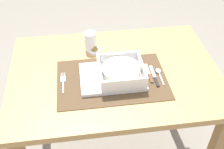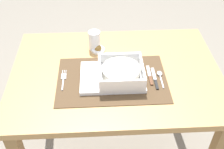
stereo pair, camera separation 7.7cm
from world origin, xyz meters
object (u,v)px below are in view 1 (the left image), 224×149
dining_table (115,88)px  porridge_bowl (121,72)px  butter_knife (155,77)px  bread_knife (149,74)px  spoon (159,72)px  condiment_saucer (94,50)px  drinking_glass (90,42)px  fork (63,81)px

dining_table → porridge_bowl: 0.16m
dining_table → butter_knife: bearing=-24.1°
bread_knife → spoon: bearing=2.6°
spoon → butter_knife: size_ratio=0.76×
porridge_bowl → spoon: size_ratio=1.77×
porridge_bowl → condiment_saucer: bearing=113.6°
butter_knife → bread_knife: bearing=129.0°
dining_table → butter_knife: (0.17, -0.07, 0.12)m
butter_knife → bread_knife: 0.03m
dining_table → drinking_glass: bearing=117.6°
dining_table → drinking_glass: drinking_glass is taller
bread_knife → drinking_glass: drinking_glass is taller
fork → drinking_glass: drinking_glass is taller
porridge_bowl → condiment_saucer: porridge_bowl is taller
spoon → condiment_saucer: (-0.27, 0.21, 0.00)m
drinking_glass → dining_table: bearing=-62.4°
fork → condiment_saucer: (0.15, 0.21, 0.00)m
dining_table → fork: size_ratio=7.56×
dining_table → porridge_bowl: size_ratio=4.96×
drinking_glass → butter_knife: bearing=-44.3°
fork → porridge_bowl: bearing=-2.9°
porridge_bowl → fork: 0.25m
dining_table → bread_knife: 0.19m
condiment_saucer → porridge_bowl: bearing=-66.4°
butter_knife → condiment_saucer: size_ratio=2.13×
dining_table → bread_knife: (0.15, -0.05, 0.12)m
porridge_bowl → dining_table: bearing=106.3°
spoon → condiment_saucer: bearing=140.7°
porridge_bowl → drinking_glass: bearing=115.0°
spoon → bread_knife: bearing=-176.7°
butter_knife → bread_knife: same height
spoon → bread_knife: 0.05m
porridge_bowl → bread_knife: bearing=3.4°
dining_table → porridge_bowl: porridge_bowl is taller
spoon → porridge_bowl: bearing=-177.9°
fork → drinking_glass: size_ratio=1.29×
bread_knife → dining_table: bearing=158.3°
condiment_saucer → bread_knife: bearing=-43.3°
drinking_glass → condiment_saucer: bearing=-51.7°
porridge_bowl → drinking_glass: size_ratio=1.97×
bread_knife → condiment_saucer: size_ratio=1.95×
porridge_bowl → bread_knife: (0.13, 0.01, -0.04)m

